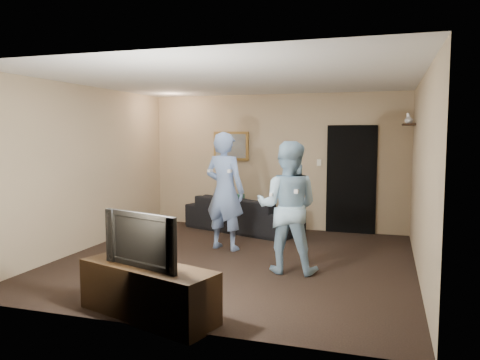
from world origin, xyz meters
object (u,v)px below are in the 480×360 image
(wii_player_left, at_px, (225,191))
(wii_player_right, at_px, (287,207))
(sofa, at_px, (243,214))
(tv_console, at_px, (148,292))
(television, at_px, (147,239))

(wii_player_left, relative_size, wii_player_right, 1.07)
(sofa, xyz_separation_m, wii_player_right, (1.34, -2.37, 0.55))
(sofa, xyz_separation_m, tv_console, (0.32, -4.32, -0.08))
(sofa, bearing_deg, wii_player_right, 139.12)
(television, bearing_deg, wii_player_right, 79.74)
(television, relative_size, wii_player_left, 0.51)
(sofa, height_order, television, television)
(wii_player_left, bearing_deg, wii_player_right, -37.12)
(sofa, relative_size, wii_player_right, 1.28)
(wii_player_left, bearing_deg, tv_console, -86.40)
(tv_console, bearing_deg, wii_player_right, 79.74)
(sofa, distance_m, wii_player_left, 1.59)
(television, bearing_deg, tv_console, 0.00)
(sofa, xyz_separation_m, wii_player_left, (0.14, -1.46, 0.61))
(wii_player_left, bearing_deg, sofa, 95.36)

